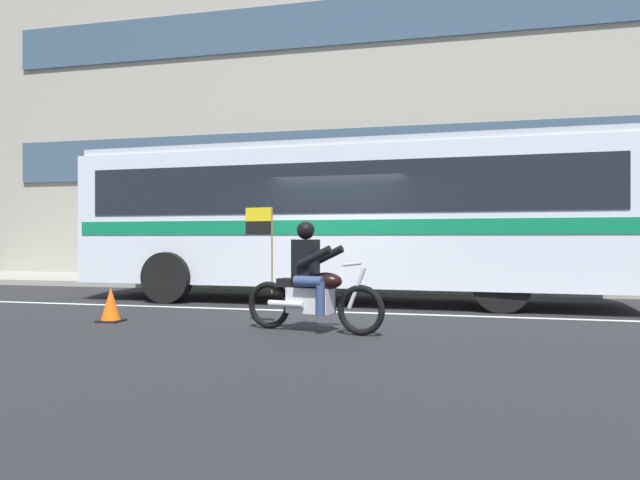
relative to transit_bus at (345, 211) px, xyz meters
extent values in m
plane|color=black|center=(0.07, -1.19, -1.88)|extent=(60.00, 60.00, 0.00)
cube|color=gray|center=(0.07, 3.91, -1.81)|extent=(28.00, 3.80, 0.15)
cube|color=silver|center=(0.07, -1.79, -1.88)|extent=(26.60, 0.14, 0.01)
cube|color=gray|center=(0.07, 6.21, 3.80)|extent=(28.00, 0.80, 11.37)
cube|color=#384C60|center=(0.07, 5.77, 2.09)|extent=(25.76, 0.10, 1.40)
cube|color=#384C60|center=(0.07, 5.77, 6.07)|extent=(25.76, 0.10, 1.40)
cube|color=silver|center=(0.00, 0.01, -0.15)|extent=(11.26, 2.97, 2.70)
cube|color=black|center=(0.00, 0.01, 0.40)|extent=(10.37, 2.98, 0.96)
cube|color=#0F7247|center=(0.00, 0.01, -0.35)|extent=(11.04, 2.99, 0.28)
cube|color=#ADB1BA|center=(0.00, 0.01, 1.26)|extent=(11.03, 2.84, 0.16)
cylinder|color=black|center=(-3.46, -1.17, -1.36)|extent=(1.04, 0.30, 1.04)
cylinder|color=black|center=(3.07, -1.17, -1.36)|extent=(1.04, 0.30, 1.04)
torus|color=black|center=(1.10, -4.24, -1.54)|extent=(0.69, 0.23, 0.69)
torus|color=black|center=(-0.31, -3.94, -1.54)|extent=(0.69, 0.23, 0.69)
cube|color=silver|center=(0.35, -4.08, -1.44)|extent=(0.68, 0.41, 0.36)
ellipsoid|color=black|center=(0.59, -4.13, -1.16)|extent=(0.53, 0.37, 0.24)
cube|color=black|center=(0.15, -4.04, -1.20)|extent=(0.60, 0.37, 0.12)
cylinder|color=silver|center=(1.05, -4.23, -1.24)|extent=(0.28, 0.11, 0.58)
cylinder|color=silver|center=(0.97, -4.21, -0.92)|extent=(0.17, 0.63, 0.04)
cylinder|color=silver|center=(0.02, -4.17, -1.49)|extent=(0.56, 0.20, 0.09)
cube|color=black|center=(0.28, -4.07, -0.86)|extent=(0.35, 0.41, 0.56)
sphere|color=black|center=(0.28, -4.07, -0.45)|extent=(0.26, 0.26, 0.26)
cylinder|color=navy|center=(0.45, -3.92, -1.16)|extent=(0.44, 0.23, 0.15)
cylinder|color=navy|center=(0.63, -3.96, -1.40)|extent=(0.13, 0.13, 0.46)
cylinder|color=navy|center=(0.38, -4.27, -1.16)|extent=(0.44, 0.23, 0.15)
cylinder|color=navy|center=(0.55, -4.31, -1.40)|extent=(0.13, 0.13, 0.46)
cylinder|color=black|center=(0.55, -3.92, -0.82)|extent=(0.53, 0.21, 0.32)
cylinder|color=black|center=(0.47, -4.31, -0.82)|extent=(0.53, 0.21, 0.32)
cylinder|color=olive|center=(-0.27, -3.95, -0.73)|extent=(0.02, 0.02, 1.25)
cube|color=yellow|center=(-0.49, -3.90, -0.21)|extent=(0.43, 0.11, 0.20)
cube|color=black|center=(-0.49, -3.90, -0.41)|extent=(0.43, 0.11, 0.20)
cylinder|color=gold|center=(-2.30, 2.56, -1.44)|extent=(0.22, 0.22, 0.58)
sphere|color=gold|center=(-2.30, 2.56, -1.08)|extent=(0.20, 0.20, 0.20)
cylinder|color=gold|center=(-2.30, 2.42, -1.41)|extent=(0.09, 0.10, 0.09)
cone|color=#EA590F|center=(-2.98, -3.87, -1.61)|extent=(0.32, 0.32, 0.55)
cube|color=black|center=(-2.98, -3.87, -1.87)|extent=(0.36, 0.36, 0.03)
camera|label=1|loc=(2.56, -12.29, -0.56)|focal=33.81mm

